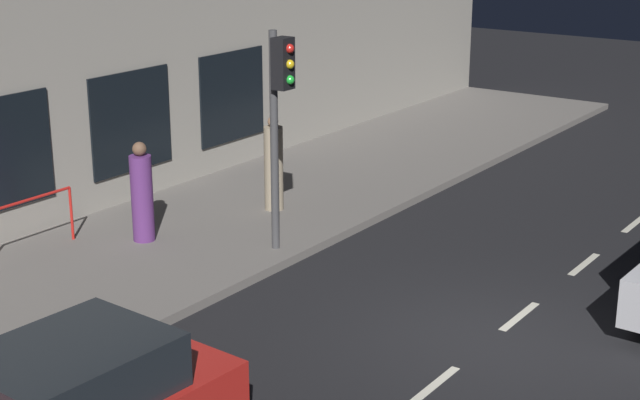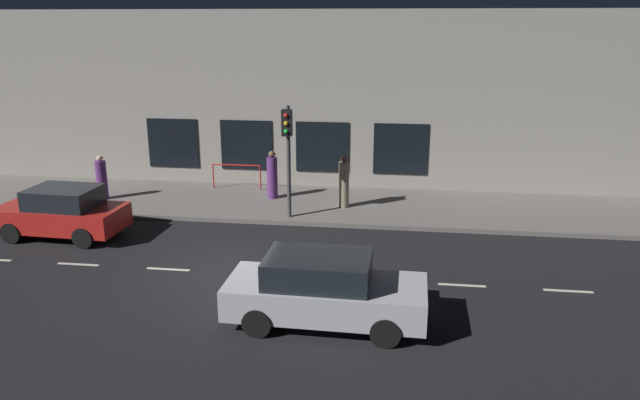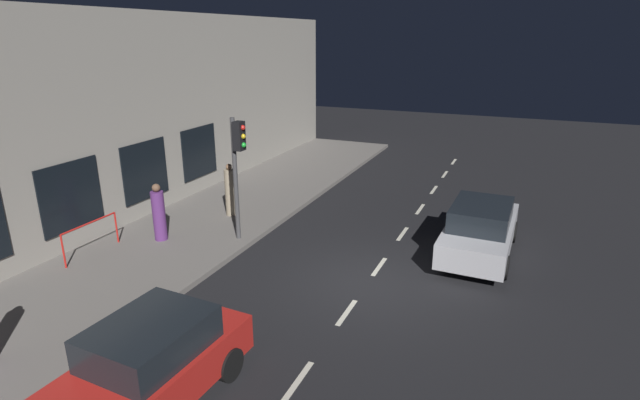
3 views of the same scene
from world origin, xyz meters
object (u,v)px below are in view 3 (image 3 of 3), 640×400
at_px(parked_car_1, 148,366).
at_px(pedestrian_2, 230,191).
at_px(parked_car_0, 480,229).
at_px(traffic_light, 238,157).
at_px(pedestrian_0, 159,214).

distance_m(parked_car_1, pedestrian_2, 9.19).
bearing_deg(parked_car_0, traffic_light, -161.92).
xyz_separation_m(traffic_light, parked_car_1, (-2.31, 6.68, -1.94)).
xyz_separation_m(parked_car_0, parked_car_1, (4.47, 8.71, -0.00)).
xyz_separation_m(traffic_light, pedestrian_0, (2.24, 1.02, -1.76)).
bearing_deg(pedestrian_2, traffic_light, 114.95).
distance_m(parked_car_0, pedestrian_0, 9.53).
relative_size(parked_car_0, parked_car_1, 1.13).
xyz_separation_m(parked_car_1, pedestrian_0, (4.55, -5.66, 0.18)).
distance_m(pedestrian_0, pedestrian_2, 2.83).
height_order(traffic_light, pedestrian_2, traffic_light).
relative_size(traffic_light, pedestrian_2, 2.04).
xyz_separation_m(traffic_light, parked_car_0, (-6.78, -2.04, -1.94)).
distance_m(traffic_light, pedestrian_0, 3.03).
height_order(parked_car_1, pedestrian_0, pedestrian_0).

